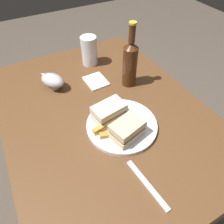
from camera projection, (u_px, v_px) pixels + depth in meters
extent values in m
plane|color=#4C4238|center=(106.00, 184.00, 1.33)|extent=(6.00, 6.00, 0.00)
cube|color=brown|center=(105.00, 155.00, 1.07)|extent=(1.01, 0.76, 0.70)
cylinder|color=white|center=(122.00, 125.00, 0.75)|extent=(0.26, 0.26, 0.02)
cube|color=beige|center=(109.00, 115.00, 0.76)|extent=(0.09, 0.13, 0.03)
cube|color=brown|center=(109.00, 112.00, 0.74)|extent=(0.08, 0.12, 0.01)
cube|color=beige|center=(109.00, 108.00, 0.73)|extent=(0.09, 0.13, 0.03)
cube|color=beige|center=(127.00, 133.00, 0.70)|extent=(0.10, 0.12, 0.03)
cube|color=brown|center=(127.00, 130.00, 0.69)|extent=(0.09, 0.12, 0.01)
cube|color=beige|center=(127.00, 126.00, 0.67)|extent=(0.10, 0.12, 0.03)
cube|color=#B77F33|center=(110.00, 122.00, 0.74)|extent=(0.06, 0.04, 0.02)
cube|color=gold|center=(107.00, 119.00, 0.75)|extent=(0.04, 0.04, 0.02)
cube|color=#B77F33|center=(106.00, 135.00, 0.70)|extent=(0.03, 0.05, 0.02)
cube|color=#B77F33|center=(118.00, 131.00, 0.71)|extent=(0.05, 0.04, 0.02)
cube|color=#B77F33|center=(118.00, 129.00, 0.72)|extent=(0.04, 0.03, 0.02)
cube|color=gold|center=(99.00, 129.00, 0.72)|extent=(0.02, 0.05, 0.02)
cylinder|color=white|center=(89.00, 51.00, 1.00)|extent=(0.08, 0.08, 0.14)
cylinder|color=gold|center=(90.00, 57.00, 1.02)|extent=(0.07, 0.07, 0.07)
cylinder|color=#B7B7BC|center=(54.00, 86.00, 0.91)|extent=(0.04, 0.04, 0.02)
ellipsoid|color=#B7B7BC|center=(53.00, 80.00, 0.88)|extent=(0.13, 0.12, 0.05)
ellipsoid|color=#381E0F|center=(52.00, 79.00, 0.88)|extent=(0.11, 0.10, 0.02)
cone|color=#B7B7BC|center=(43.00, 74.00, 0.89)|extent=(0.04, 0.04, 0.02)
cylinder|color=#47230F|center=(130.00, 67.00, 0.87)|extent=(0.06, 0.06, 0.18)
cone|color=#47230F|center=(131.00, 45.00, 0.80)|extent=(0.06, 0.06, 0.02)
cylinder|color=#47230F|center=(132.00, 34.00, 0.76)|extent=(0.03, 0.03, 0.07)
cylinder|color=gold|center=(133.00, 23.00, 0.73)|extent=(0.03, 0.03, 0.01)
cube|color=white|center=(96.00, 81.00, 0.94)|extent=(0.11, 0.09, 0.01)
cube|color=silver|center=(147.00, 184.00, 0.60)|extent=(0.18, 0.03, 0.01)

